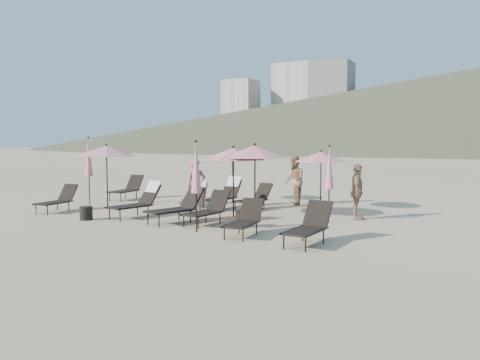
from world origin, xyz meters
The scene contains 25 objects.
ground centered at (0.00, 0.00, 0.00)m, with size 800.00×800.00×0.00m, color #D6BA8C.
hotel_skyline centered at (-93.62, 271.21, 24.18)m, with size 109.00×82.00×55.00m.
lounger_0 centered at (-5.66, 0.37, 0.43)m, with size 0.78×1.66×0.92m.
lounger_1 centered at (-2.40, 0.80, 0.54)m, with size 1.02×1.92×1.14m.
lounger_2 centered at (-0.62, 0.44, 0.49)m, with size 1.22×1.95×1.05m.
lounger_3 centered at (0.35, 0.61, 0.45)m, with size 0.79×1.72×0.96m.
lounger_4 centered at (2.10, -0.43, 0.42)m, with size 0.76×1.63×0.91m.
lounger_5 centered at (3.93, -0.67, 0.45)m, with size 0.75×1.72×0.97m.
lounger_6 centered at (-6.03, 4.37, 0.48)m, with size 0.85×1.83×1.02m.
lounger_7 centered at (-2.24, 3.98, 0.46)m, with size 0.95×1.62×0.95m.
lounger_8 centered at (-0.98, 3.95, 0.55)m, with size 0.81×1.88×1.14m.
lounger_9 centered at (0.17, 4.10, 0.43)m, with size 1.00×1.71×0.92m.
umbrella_open_0 centered at (-4.94, 2.04, 2.11)m, with size 2.22×2.22×2.39m.
umbrella_open_1 centered at (0.34, 2.21, 2.04)m, with size 2.15×2.15×2.31m.
umbrella_open_2 centered at (1.05, 2.34, 2.12)m, with size 2.23×2.23×2.40m.
umbrella_open_3 centered at (-1.81, 6.07, 1.86)m, with size 1.95×1.95×2.10m.
umbrella_open_4 centered at (2.28, 5.25, 1.90)m, with size 2.00×2.00×2.15m.
umbrella_closed_0 centered at (0.75, -0.60, 1.71)m, with size 0.29×0.29×2.46m.
umbrella_closed_1 centered at (3.37, 2.72, 1.63)m, with size 0.27×0.27×2.34m.
umbrella_closed_2 centered at (-5.99, 2.17, 1.85)m, with size 0.31×0.31×2.65m.
side_table_0 centered at (-3.41, -0.49, 0.21)m, with size 0.40×0.40×0.42m, color black.
side_table_1 centered at (1.47, 0.66, 0.23)m, with size 0.38×0.38×0.45m, color black.
beachgoer_a centered at (-1.24, 2.42, 0.92)m, with size 0.67×0.44×1.84m, color #AD755E.
beachgoer_b centered at (0.96, 6.03, 0.95)m, with size 0.93×0.72×1.91m, color #A37954.
beachgoer_c centered at (4.02, 3.53, 0.87)m, with size 1.02×0.43×1.74m, color #A67B5E.
Camera 1 is at (7.56, -11.01, 2.33)m, focal length 35.00 mm.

